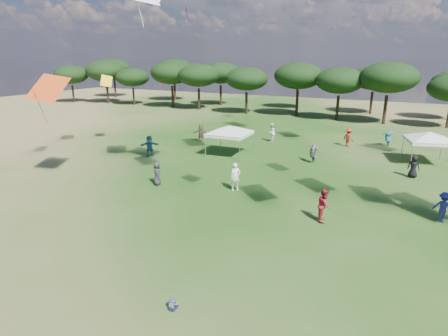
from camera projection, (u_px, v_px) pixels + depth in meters
The scene contains 5 objects.
tree_line at pixel (383, 78), 48.51m from camera, with size 108.78×17.63×7.77m.
tent_left at pixel (230, 127), 31.69m from camera, with size 6.65×6.65×2.87m.
tent_right at pixel (430, 133), 29.21m from camera, with size 6.19×6.19×2.85m.
toddler at pixel (173, 305), 12.62m from camera, with size 0.31×0.35×0.46m.
festival_crowd at pixel (310, 153), 29.73m from camera, with size 29.54×21.09×1.88m.
Camera 1 is at (6.04, -6.40, 8.28)m, focal length 30.00 mm.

